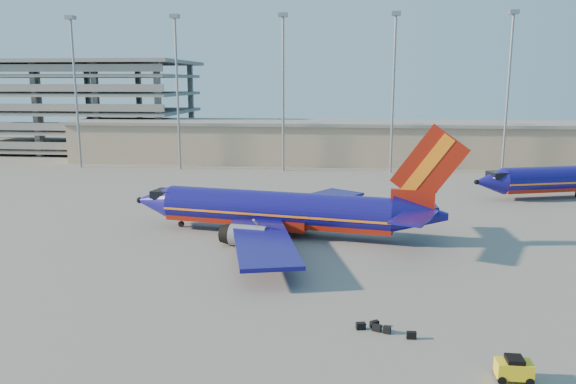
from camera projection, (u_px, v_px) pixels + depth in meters
name	position (u px, v px, depth m)	size (l,w,h in m)	color
ground	(281.00, 238.00, 60.67)	(220.00, 220.00, 0.00)	slate
terminal_building	(362.00, 142.00, 115.39)	(122.00, 16.00, 8.50)	#9E866D
parking_garage	(65.00, 102.00, 136.97)	(62.00, 32.00, 21.40)	slate
light_mast_row	(338.00, 76.00, 101.62)	(101.60, 1.60, 28.65)	gray
aircraft_main	(284.00, 211.00, 61.26)	(36.81, 35.11, 12.55)	navy
baggage_tug	(514.00, 368.00, 31.58)	(1.99, 1.21, 1.42)	yellow
luggage_pile	(381.00, 328.00, 37.85)	(3.96, 2.06, 0.51)	black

